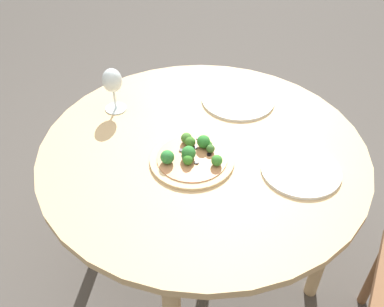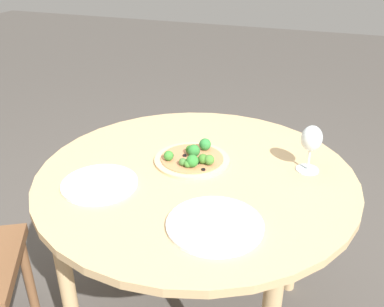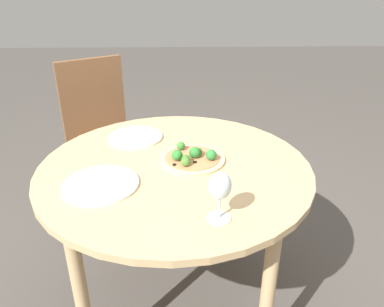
{
  "view_description": "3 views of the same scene",
  "coord_description": "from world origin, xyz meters",
  "px_view_note": "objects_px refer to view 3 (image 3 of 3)",
  "views": [
    {
      "loc": [
        -0.61,
        -0.85,
        1.58
      ],
      "look_at": [
        -0.07,
        -0.04,
        0.73
      ],
      "focal_mm": 40.0,
      "sensor_mm": 36.0,
      "label": 1
    },
    {
      "loc": [
        1.15,
        0.4,
        1.41
      ],
      "look_at": [
        -0.07,
        -0.04,
        0.73
      ],
      "focal_mm": 40.0,
      "sensor_mm": 36.0,
      "label": 2
    },
    {
      "loc": [
        -0.03,
        1.27,
        1.39
      ],
      "look_at": [
        -0.07,
        -0.04,
        0.73
      ],
      "focal_mm": 35.0,
      "sensor_mm": 36.0,
      "label": 3
    }
  ],
  "objects_px": {
    "plate_near": "(101,184)",
    "chair": "(103,136)",
    "wine_glass": "(220,188)",
    "plate_far": "(136,137)",
    "pizza": "(192,157)"
  },
  "relations": [
    {
      "from": "chair",
      "to": "wine_glass",
      "type": "xyz_separation_m",
      "value": [
        -0.58,
        1.11,
        0.33
      ]
    },
    {
      "from": "chair",
      "to": "wine_glass",
      "type": "height_order",
      "value": "chair"
    },
    {
      "from": "chair",
      "to": "plate_far",
      "type": "height_order",
      "value": "chair"
    },
    {
      "from": "pizza",
      "to": "plate_far",
      "type": "bearing_deg",
      "value": -42.42
    },
    {
      "from": "plate_far",
      "to": "wine_glass",
      "type": "bearing_deg",
      "value": 117.85
    },
    {
      "from": "wine_glass",
      "to": "plate_near",
      "type": "distance_m",
      "value": 0.45
    },
    {
      "from": "wine_glass",
      "to": "plate_near",
      "type": "height_order",
      "value": "wine_glass"
    },
    {
      "from": "pizza",
      "to": "wine_glass",
      "type": "xyz_separation_m",
      "value": [
        -0.07,
        0.38,
        0.09
      ]
    },
    {
      "from": "chair",
      "to": "pizza",
      "type": "height_order",
      "value": "chair"
    },
    {
      "from": "plate_near",
      "to": "plate_far",
      "type": "distance_m",
      "value": 0.41
    },
    {
      "from": "wine_glass",
      "to": "plate_near",
      "type": "bearing_deg",
      "value": -26.82
    },
    {
      "from": "plate_near",
      "to": "chair",
      "type": "bearing_deg",
      "value": -78.39
    },
    {
      "from": "wine_glass",
      "to": "plate_far",
      "type": "relative_size",
      "value": 0.67
    },
    {
      "from": "chair",
      "to": "plate_near",
      "type": "relative_size",
      "value": 3.49
    },
    {
      "from": "pizza",
      "to": "plate_near",
      "type": "distance_m",
      "value": 0.37
    }
  ]
}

